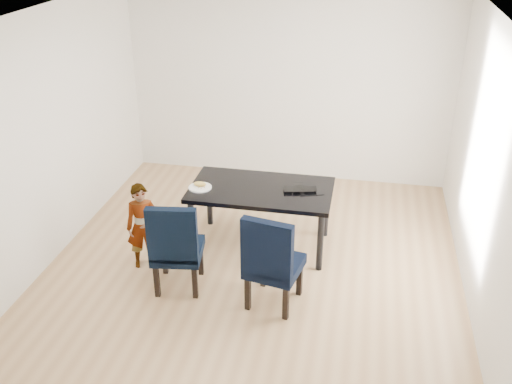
% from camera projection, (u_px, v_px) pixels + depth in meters
% --- Properties ---
extents(floor, '(4.50, 5.00, 0.01)m').
position_uv_depth(floor, '(253.00, 269.00, 6.31)').
color(floor, tan).
rests_on(floor, ground).
extents(ceiling, '(4.50, 5.00, 0.01)m').
position_uv_depth(ceiling, '(252.00, 17.00, 5.08)').
color(ceiling, white).
rests_on(ceiling, wall_back).
extents(wall_back, '(4.50, 0.01, 2.70)m').
position_uv_depth(wall_back, '(288.00, 86.00, 7.89)').
color(wall_back, white).
rests_on(wall_back, ground).
extents(wall_front, '(4.50, 0.01, 2.70)m').
position_uv_depth(wall_front, '(171.00, 315.00, 3.51)').
color(wall_front, beige).
rests_on(wall_front, ground).
extents(wall_left, '(0.01, 5.00, 2.70)m').
position_uv_depth(wall_left, '(46.00, 140.00, 6.09)').
color(wall_left, beige).
rests_on(wall_left, ground).
extents(wall_right, '(0.01, 5.00, 2.70)m').
position_uv_depth(wall_right, '(489.00, 175.00, 5.31)').
color(wall_right, silver).
rests_on(wall_right, ground).
extents(dining_table, '(1.60, 0.90, 0.75)m').
position_uv_depth(dining_table, '(261.00, 217.00, 6.58)').
color(dining_table, black).
rests_on(dining_table, floor).
extents(chair_left, '(0.56, 0.58, 1.03)m').
position_uv_depth(chair_left, '(177.00, 243.00, 5.81)').
color(chair_left, black).
rests_on(chair_left, floor).
extents(chair_right, '(0.59, 0.61, 1.04)m').
position_uv_depth(chair_right, '(275.00, 258.00, 5.56)').
color(chair_right, black).
rests_on(chair_right, floor).
extents(child, '(0.42, 0.36, 0.99)m').
position_uv_depth(child, '(143.00, 226.00, 6.16)').
color(child, '#E84513').
rests_on(child, floor).
extents(plate, '(0.27, 0.27, 0.01)m').
position_uv_depth(plate, '(200.00, 187.00, 6.41)').
color(plate, white).
rests_on(plate, dining_table).
extents(sandwich, '(0.15, 0.08, 0.06)m').
position_uv_depth(sandwich, '(200.00, 184.00, 6.40)').
color(sandwich, gold).
rests_on(sandwich, plate).
extents(laptop, '(0.41, 0.31, 0.03)m').
position_uv_depth(laptop, '(300.00, 188.00, 6.39)').
color(laptop, black).
rests_on(laptop, dining_table).
extents(cable_tangle, '(0.16, 0.16, 0.01)m').
position_uv_depth(cable_tangle, '(298.00, 195.00, 6.25)').
color(cable_tangle, black).
rests_on(cable_tangle, dining_table).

